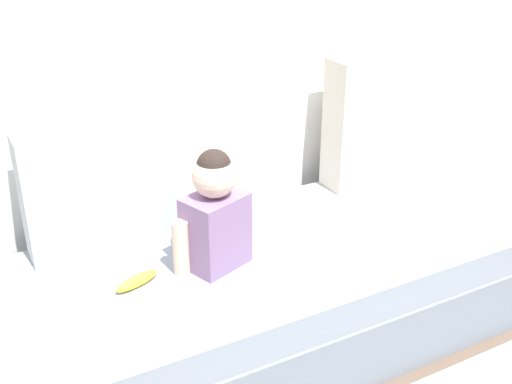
% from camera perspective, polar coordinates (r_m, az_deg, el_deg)
% --- Properties ---
extents(ground_plane, '(12.00, 12.00, 0.00)m').
position_cam_1_polar(ground_plane, '(2.65, 3.12, -12.28)').
color(ground_plane, brown).
extents(back_wall, '(5.49, 0.10, 2.44)m').
position_cam_1_polar(back_wall, '(2.61, -2.83, 16.76)').
color(back_wall, white).
rests_on(back_wall, ground).
extents(couch, '(2.29, 0.86, 0.41)m').
position_cam_1_polar(couch, '(2.53, 3.23, -8.65)').
color(couch, gray).
rests_on(couch, ground).
extents(throw_pillow_left, '(0.55, 0.16, 0.47)m').
position_cam_1_polar(throw_pillow_left, '(2.37, -13.93, 0.45)').
color(throw_pillow_left, '#B2BCC6').
rests_on(throw_pillow_left, couch).
extents(throw_pillow_right, '(0.48, 0.16, 0.58)m').
position_cam_1_polar(throw_pillow_right, '(2.88, 10.89, 6.46)').
color(throw_pillow_right, beige).
rests_on(throw_pillow_right, couch).
extents(toddler, '(0.32, 0.22, 0.44)m').
position_cam_1_polar(toddler, '(2.18, -3.67, -1.85)').
color(toddler, gray).
rests_on(toddler, couch).
extents(banana, '(0.18, 0.09, 0.04)m').
position_cam_1_polar(banana, '(2.19, -10.68, -7.90)').
color(banana, yellow).
rests_on(banana, couch).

